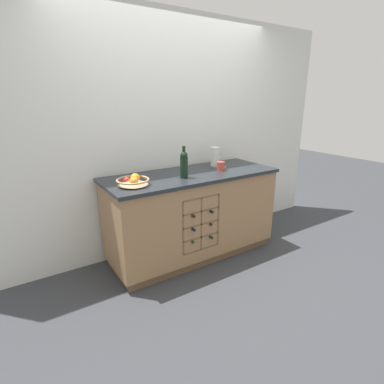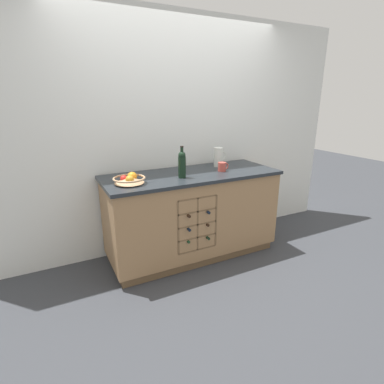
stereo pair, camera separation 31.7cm
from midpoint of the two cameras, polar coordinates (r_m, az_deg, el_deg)
The scene contains 7 objects.
ground_plane at distance 3.46m, azimuth -2.68°, elevation -11.59°, with size 14.00×14.00×0.00m, color #383A3F.
back_wall at distance 3.41m, azimuth -6.49°, elevation 10.53°, with size 4.40×0.06×2.55m, color silver.
kitchen_island at distance 3.26m, azimuth -2.79°, elevation -4.33°, with size 1.85×0.73×0.93m.
fruit_bowl at distance 2.76m, azimuth -14.46°, elevation 2.01°, with size 0.30×0.30×0.09m.
white_pitcher at distance 3.43m, azimuth 1.77°, elevation 6.80°, with size 0.16×0.10×0.22m.
ceramic_mug at distance 3.23m, azimuth 2.73°, elevation 4.93°, with size 0.12×0.08×0.10m.
standing_wine_bottle at distance 2.91m, azimuth -4.68°, elevation 5.33°, with size 0.08×0.08×0.31m.
Camera 1 is at (-1.65, -2.54, 1.69)m, focal length 28.00 mm.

